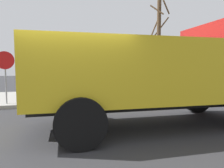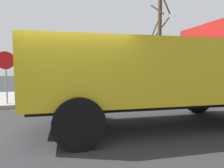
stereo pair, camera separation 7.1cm
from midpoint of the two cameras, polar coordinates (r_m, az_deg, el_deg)
The scene contains 7 objects.
ground_plane at distance 5.19m, azimuth -11.22°, elevation -14.47°, with size 80.00×80.00×0.00m, color #2D2D30.
sidewalk_curb at distance 11.51m, azimuth -13.67°, elevation -3.50°, with size 36.00×5.00×0.15m, color #99968E.
fire_hydrant at distance 10.46m, azimuth -12.19°, elevation -1.42°, with size 0.28×0.62×0.84m.
loose_tire at distance 9.94m, azimuth -13.31°, elevation -0.60°, with size 1.27×1.27×0.26m, color black.
stop_sign at distance 9.61m, azimuth -28.44°, elevation 4.18°, with size 0.76×0.08×2.23m.
dump_truck_yellow at distance 5.98m, azimuth 14.09°, elevation 3.74°, with size 7.08×3.00×3.00m.
bare_tree at distance 12.95m, azimuth 13.03°, elevation 11.02°, with size 1.37×1.42×5.65m.
Camera 1 is at (-0.38, -4.88, 1.70)m, focal length 31.98 mm.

